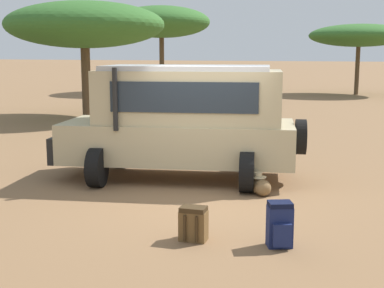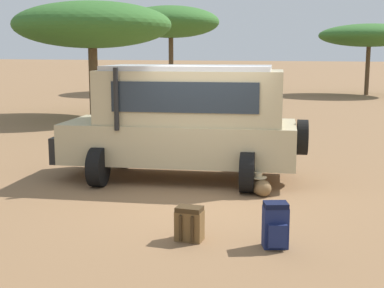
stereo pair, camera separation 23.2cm
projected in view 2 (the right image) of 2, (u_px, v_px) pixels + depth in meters
The scene contains 8 objects.
ground_plane at pixel (198, 199), 10.01m from camera, with size 320.00×320.00×0.00m, color olive.
safari_vehicle at pixel (185, 119), 11.43m from camera, with size 5.48×3.45×2.44m.
backpack_beside_front_wheel at pixel (276, 226), 7.47m from camera, with size 0.42×0.43×0.65m.
backpack_cluster_center at pixel (190, 224), 7.78m from camera, with size 0.41×0.38×0.51m.
duffel_bag_low_black_case at pixel (255, 184), 10.43m from camera, with size 0.77×0.76×0.42m.
acacia_tree_far_left at pixel (171, 22), 35.98m from camera, with size 6.49×6.91×5.79m.
acacia_tree_left_mid at pixel (92, 25), 21.85m from camera, with size 6.66×5.96×4.76m.
acacia_tree_centre_back at pixel (369, 35), 33.85m from camera, with size 6.35×5.72×4.50m.
Camera 2 is at (3.71, -8.95, 2.71)m, focal length 50.00 mm.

